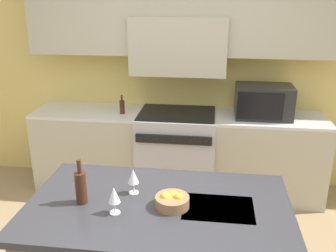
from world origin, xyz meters
TOP-DOWN VIEW (x-y plane):
  - back_cabinetry at (0.00, 2.02)m, footprint 10.00×0.46m
  - back_counter at (-0.00, 1.77)m, footprint 3.20×0.62m
  - range_stove at (0.00, 1.75)m, footprint 0.85×0.70m
  - microwave at (0.91, 1.77)m, footprint 0.58×0.38m
  - wine_bottle at (-0.41, -0.12)m, footprint 0.07×0.07m
  - wine_glass_near at (-0.17, -0.21)m, footprint 0.07×0.07m
  - wine_glass_far at (-0.11, 0.04)m, footprint 0.07×0.07m
  - fruit_bowl at (0.16, -0.09)m, footprint 0.21×0.21m
  - oil_bottle_on_counter at (-0.60, 1.70)m, footprint 0.06×0.06m

SIDE VIEW (x-z plane):
  - back_counter at x=0.00m, z-range 0.00..0.93m
  - range_stove at x=0.00m, z-range 0.00..0.95m
  - fruit_bowl at x=0.16m, z-range 0.91..1.01m
  - oil_bottle_on_counter at x=-0.60m, z-range 0.90..1.11m
  - wine_bottle at x=-0.41m, z-range 0.88..1.18m
  - wine_glass_near at x=-0.17m, z-range 0.95..1.13m
  - wine_glass_far at x=-0.11m, z-range 0.95..1.13m
  - microwave at x=0.91m, z-range 0.93..1.27m
  - back_cabinetry at x=0.00m, z-range 0.23..2.93m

